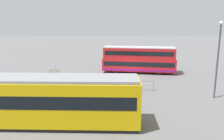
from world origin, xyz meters
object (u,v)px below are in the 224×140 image
Objects in this scene: pedestrian_near_railing at (98,84)px; double_decker_bus at (139,60)px; tram_yellow at (33,100)px; info_sign at (55,75)px; pedestrian_crossing at (129,91)px; street_lamp at (218,54)px.

double_decker_bus is at bearing -122.90° from pedestrian_near_railing.
tram_yellow is 7.56m from info_sign.
pedestrian_near_railing is 3.68m from pedestrian_crossing.
street_lamp is (-8.38, -0.33, 3.20)m from pedestrian_crossing.
street_lamp is (-15.52, 3.07, 2.42)m from info_sign.
street_lamp is at bearing -177.73° from pedestrian_crossing.
pedestrian_crossing is 7.95m from info_sign.
info_sign is (7.14, -3.40, 0.78)m from pedestrian_crossing.
double_decker_bus is 13.27m from info_sign.
info_sign reaches higher than pedestrian_near_railing.
pedestrian_crossing is at bearing -150.89° from tram_yellow.
double_decker_bus is 12.16m from pedestrian_crossing.
double_decker_bus is 12.69m from street_lamp.
street_lamp reaches higher than tram_yellow.
street_lamp reaches higher than double_decker_bus.
street_lamp reaches higher than pedestrian_near_railing.
street_lamp is at bearing -164.20° from tram_yellow.
street_lamp is (-5.15, 11.36, 2.34)m from double_decker_bus.
double_decker_bus reaches higher than pedestrian_crossing.
double_decker_bus is 0.69× the size of tram_yellow.
double_decker_bus reaches higher than tram_yellow.
street_lamp is (-11.14, 2.11, 3.19)m from pedestrian_near_railing.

